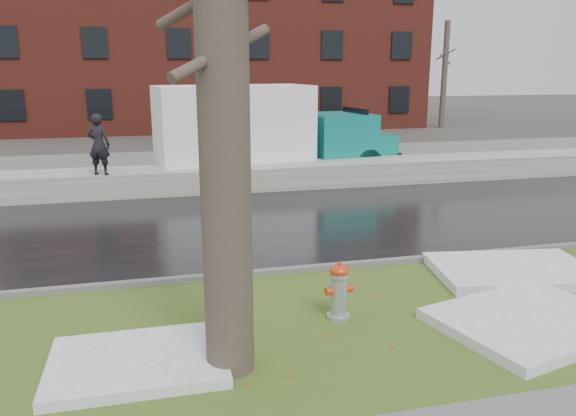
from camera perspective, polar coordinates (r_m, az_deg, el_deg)
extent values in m
plane|color=#47423D|center=(9.52, -0.40, -9.05)|extent=(120.00, 120.00, 0.00)
cube|color=#37531B|center=(8.41, 1.62, -12.18)|extent=(60.00, 4.50, 0.04)
cube|color=black|center=(13.68, -4.78, -1.74)|extent=(60.00, 7.00, 0.03)
cube|color=slate|center=(21.92, -8.33, 4.19)|extent=(60.00, 9.00, 0.03)
cube|color=slate|center=(10.39, -1.69, -6.59)|extent=(60.00, 0.15, 0.14)
cube|color=beige|center=(17.65, -6.98, 3.02)|extent=(60.00, 1.60, 0.75)
cube|color=maroon|center=(38.74, -8.15, 15.86)|extent=(26.00, 12.00, 10.00)
cylinder|color=brown|center=(34.74, -20.89, 12.42)|extent=(0.36, 0.36, 6.50)
cylinder|color=brown|center=(34.74, -21.03, 13.98)|extent=(0.84, 1.62, 0.73)
cylinder|color=brown|center=(34.76, -21.16, 15.46)|extent=(1.08, 1.26, 0.66)
cylinder|color=brown|center=(34.74, -20.94, 13.00)|extent=(1.40, 0.61, 0.63)
cylinder|color=brown|center=(37.17, 15.60, 12.87)|extent=(0.36, 0.36, 6.50)
cylinder|color=brown|center=(37.17, 15.70, 14.33)|extent=(0.84, 1.62, 0.73)
cylinder|color=brown|center=(37.20, 15.80, 15.72)|extent=(1.08, 1.26, 0.66)
cylinder|color=brown|center=(37.17, 15.64, 13.41)|extent=(1.40, 0.61, 0.63)
cylinder|color=#A2A5AA|center=(8.56, 5.19, -8.75)|extent=(0.28, 0.28, 0.77)
ellipsoid|color=red|center=(8.42, 5.24, -6.33)|extent=(0.33, 0.33, 0.18)
cylinder|color=red|center=(8.39, 5.26, -5.69)|extent=(0.06, 0.06, 0.06)
cylinder|color=red|center=(8.47, 4.21, -8.43)|extent=(0.12, 0.13, 0.12)
cylinder|color=red|center=(8.60, 6.17, -8.11)|extent=(0.12, 0.13, 0.12)
cylinder|color=#A2A5AA|center=(8.67, 4.73, -7.90)|extent=(0.17, 0.13, 0.15)
cylinder|color=brown|center=(6.47, -6.70, 14.52)|extent=(0.77, 0.77, 7.52)
cylinder|color=brown|center=(6.47, -6.72, 15.47)|extent=(1.29, 1.08, 0.67)
cube|color=black|center=(19.17, -1.98, 4.67)|extent=(7.41, 1.86, 0.20)
cube|color=white|center=(18.64, -5.52, 8.48)|extent=(5.22, 2.92, 2.48)
cube|color=#0E7F79|center=(20.07, 5.13, 7.30)|extent=(2.38, 2.46, 1.56)
cube|color=#0E7F79|center=(20.73, 8.43, 6.40)|extent=(1.36, 2.15, 0.83)
cube|color=black|center=(20.30, 6.81, 8.90)|extent=(0.31, 1.83, 0.83)
cube|color=black|center=(18.29, -14.58, 2.81)|extent=(1.70, 1.30, 0.62)
cylinder|color=black|center=(19.67, 8.12, 4.51)|extent=(1.04, 0.40, 1.01)
cylinder|color=black|center=(21.34, 5.59, 5.34)|extent=(1.04, 0.40, 1.01)
cylinder|color=black|center=(18.00, -3.73, 3.73)|extent=(1.04, 0.40, 1.01)
cylinder|color=black|center=(19.82, -5.42, 4.66)|extent=(1.04, 0.40, 1.01)
cylinder|color=black|center=(17.62, -8.30, 3.39)|extent=(1.04, 0.40, 1.01)
cylinder|color=black|center=(19.48, -9.60, 4.36)|extent=(1.04, 0.40, 1.01)
imported|color=black|center=(16.81, -18.68, 6.13)|extent=(0.74, 0.61, 1.74)
cube|color=white|center=(9.14, 23.37, -10.48)|extent=(3.02, 2.58, 0.16)
cube|color=white|center=(7.64, -15.00, -14.83)|extent=(2.20, 1.60, 0.14)
cube|color=white|center=(11.11, 21.83, -5.92)|extent=(3.05, 2.22, 0.18)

